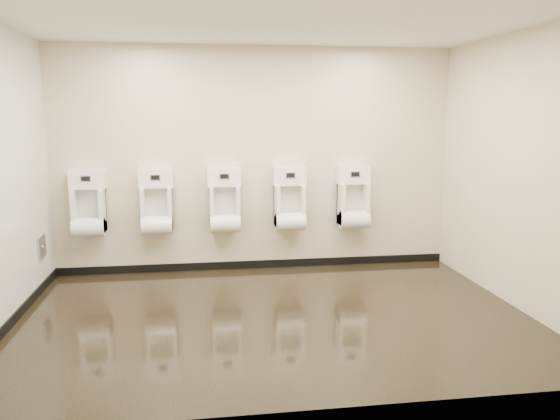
{
  "coord_description": "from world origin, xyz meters",
  "views": [
    {
      "loc": [
        -0.69,
        -5.07,
        1.97
      ],
      "look_at": [
        0.13,
        0.55,
        0.97
      ],
      "focal_mm": 35.0,
      "sensor_mm": 36.0,
      "label": 1
    }
  ],
  "objects_px": {
    "access_panel": "(41,247)",
    "urinal_0": "(88,208)",
    "urinal_3": "(290,203)",
    "urinal_2": "(225,205)",
    "urinal_4": "(353,202)",
    "urinal_1": "(157,206)"
  },
  "relations": [
    {
      "from": "access_panel",
      "to": "urinal_0",
      "type": "distance_m",
      "value": 0.71
    },
    {
      "from": "urinal_0",
      "to": "urinal_3",
      "type": "relative_size",
      "value": 1.0
    },
    {
      "from": "access_panel",
      "to": "urinal_0",
      "type": "bearing_deg",
      "value": 42.32
    },
    {
      "from": "access_panel",
      "to": "urinal_2",
      "type": "bearing_deg",
      "value": 11.2
    },
    {
      "from": "access_panel",
      "to": "urinal_3",
      "type": "xyz_separation_m",
      "value": [
        2.89,
        0.41,
        0.37
      ]
    },
    {
      "from": "access_panel",
      "to": "urinal_0",
      "type": "relative_size",
      "value": 0.32
    },
    {
      "from": "urinal_3",
      "to": "urinal_4",
      "type": "bearing_deg",
      "value": 0.0
    },
    {
      "from": "urinal_3",
      "to": "urinal_2",
      "type": "bearing_deg",
      "value": 180.0
    },
    {
      "from": "urinal_0",
      "to": "urinal_1",
      "type": "xyz_separation_m",
      "value": [
        0.8,
        0.0,
        0.0
      ]
    },
    {
      "from": "access_panel",
      "to": "urinal_2",
      "type": "height_order",
      "value": "urinal_2"
    },
    {
      "from": "urinal_4",
      "to": "urinal_0",
      "type": "bearing_deg",
      "value": 180.0
    },
    {
      "from": "urinal_1",
      "to": "urinal_3",
      "type": "bearing_deg",
      "value": 0.0
    },
    {
      "from": "urinal_1",
      "to": "urinal_2",
      "type": "xyz_separation_m",
      "value": [
        0.82,
        0.0,
        0.0
      ]
    },
    {
      "from": "urinal_0",
      "to": "urinal_1",
      "type": "distance_m",
      "value": 0.8
    },
    {
      "from": "urinal_3",
      "to": "access_panel",
      "type": "bearing_deg",
      "value": -171.92
    },
    {
      "from": "urinal_0",
      "to": "urinal_1",
      "type": "relative_size",
      "value": 1.0
    },
    {
      "from": "urinal_0",
      "to": "urinal_3",
      "type": "xyz_separation_m",
      "value": [
        2.44,
        0.0,
        0.0
      ]
    },
    {
      "from": "urinal_2",
      "to": "urinal_3",
      "type": "relative_size",
      "value": 1.0
    },
    {
      "from": "urinal_1",
      "to": "urinal_2",
      "type": "distance_m",
      "value": 0.82
    },
    {
      "from": "access_panel",
      "to": "urinal_4",
      "type": "height_order",
      "value": "urinal_4"
    },
    {
      "from": "access_panel",
      "to": "urinal_2",
      "type": "xyz_separation_m",
      "value": [
        2.07,
        0.41,
        0.37
      ]
    },
    {
      "from": "urinal_2",
      "to": "urinal_3",
      "type": "distance_m",
      "value": 0.82
    }
  ]
}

